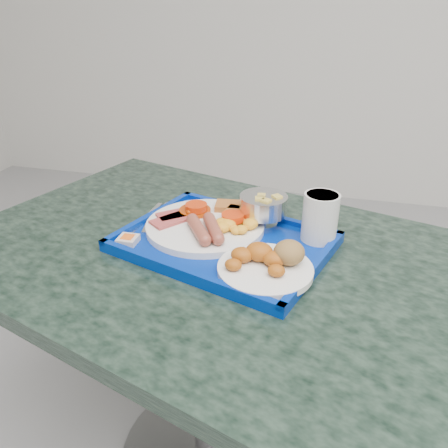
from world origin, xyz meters
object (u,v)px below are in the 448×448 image
at_px(tray, 224,243).
at_px(bread_plate, 268,262).
at_px(juice_cup, 320,216).
at_px(fruit_bowl, 263,206).
at_px(table, 211,314).
at_px(main_plate, 209,223).

relative_size(tray, bread_plate, 2.76).
distance_m(bread_plate, juice_cup, 0.18).
bearing_deg(fruit_bowl, bread_plate, -77.42).
height_order(table, bread_plate, bread_plate).
bearing_deg(juice_cup, tray, -163.57).
distance_m(fruit_bowl, juice_cup, 0.13).
bearing_deg(table, bread_plate, -29.90).
bearing_deg(juice_cup, bread_plate, -119.44).
distance_m(table, bread_plate, 0.26).
bearing_deg(bread_plate, tray, 139.60).
distance_m(table, fruit_bowl, 0.28).
bearing_deg(table, fruit_bowl, 49.20).
xyz_separation_m(bread_plate, fruit_bowl, (-0.04, 0.19, 0.03)).
bearing_deg(tray, juice_cup, 16.43).
xyz_separation_m(tray, fruit_bowl, (0.07, 0.09, 0.05)).
relative_size(table, tray, 2.54).
xyz_separation_m(tray, bread_plate, (0.11, -0.09, 0.02)).
relative_size(bread_plate, juice_cup, 1.74).
bearing_deg(bread_plate, fruit_bowl, 102.58).
height_order(table, juice_cup, juice_cup).
xyz_separation_m(main_plate, bread_plate, (0.15, -0.14, 0.00)).
distance_m(tray, fruit_bowl, 0.13).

